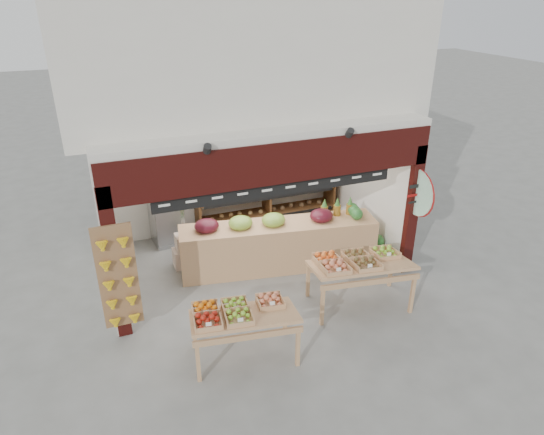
{
  "coord_description": "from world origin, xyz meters",
  "views": [
    {
      "loc": [
        -2.79,
        -7.95,
        5.23
      ],
      "look_at": [
        0.2,
        -0.2,
        1.25
      ],
      "focal_mm": 32.0,
      "sensor_mm": 36.0,
      "label": 1
    }
  ],
  "objects_px": {
    "refrigerator": "(165,209)",
    "watermelon_pile": "(375,250)",
    "display_table_right": "(357,263)",
    "display_table_left": "(236,314)",
    "mid_counter": "(278,244)",
    "back_shelving": "(267,179)",
    "cardboard_stack": "(196,251)"
  },
  "relations": [
    {
      "from": "back_shelving",
      "to": "refrigerator",
      "type": "height_order",
      "value": "back_shelving"
    },
    {
      "from": "display_table_left",
      "to": "display_table_right",
      "type": "xyz_separation_m",
      "value": [
        2.37,
        0.55,
        0.07
      ]
    },
    {
      "from": "back_shelving",
      "to": "display_table_right",
      "type": "bearing_deg",
      "value": -84.03
    },
    {
      "from": "refrigerator",
      "to": "display_table_right",
      "type": "distance_m",
      "value": 4.48
    },
    {
      "from": "refrigerator",
      "to": "display_table_right",
      "type": "xyz_separation_m",
      "value": [
        2.72,
        -3.56,
        0.04
      ]
    },
    {
      "from": "mid_counter",
      "to": "display_table_left",
      "type": "height_order",
      "value": "mid_counter"
    },
    {
      "from": "display_table_left",
      "to": "mid_counter",
      "type": "bearing_deg",
      "value": 55.09
    },
    {
      "from": "display_table_left",
      "to": "cardboard_stack",
      "type": "bearing_deg",
      "value": 89.08
    },
    {
      "from": "display_table_right",
      "to": "back_shelving",
      "type": "bearing_deg",
      "value": 95.97
    },
    {
      "from": "cardboard_stack",
      "to": "refrigerator",
      "type": "bearing_deg",
      "value": 109.4
    },
    {
      "from": "watermelon_pile",
      "to": "display_table_right",
      "type": "bearing_deg",
      "value": -134.46
    },
    {
      "from": "back_shelving",
      "to": "watermelon_pile",
      "type": "relative_size",
      "value": 4.47
    },
    {
      "from": "refrigerator",
      "to": "watermelon_pile",
      "type": "relative_size",
      "value": 2.19
    },
    {
      "from": "refrigerator",
      "to": "display_table_right",
      "type": "bearing_deg",
      "value": -59.27
    },
    {
      "from": "back_shelving",
      "to": "display_table_left",
      "type": "distance_m",
      "value": 4.55
    },
    {
      "from": "display_table_right",
      "to": "display_table_left",
      "type": "bearing_deg",
      "value": -166.87
    },
    {
      "from": "mid_counter",
      "to": "watermelon_pile",
      "type": "xyz_separation_m",
      "value": [
        2.05,
        -0.42,
        -0.34
      ]
    },
    {
      "from": "display_table_right",
      "to": "mid_counter",
      "type": "bearing_deg",
      "value": 115.65
    },
    {
      "from": "cardboard_stack",
      "to": "display_table_right",
      "type": "relative_size",
      "value": 0.53
    },
    {
      "from": "refrigerator",
      "to": "display_table_left",
      "type": "distance_m",
      "value": 4.13
    },
    {
      "from": "cardboard_stack",
      "to": "back_shelving",
      "type": "bearing_deg",
      "value": 28.38
    },
    {
      "from": "cardboard_stack",
      "to": "display_table_right",
      "type": "bearing_deg",
      "value": -46.48
    },
    {
      "from": "refrigerator",
      "to": "mid_counter",
      "type": "distance_m",
      "value": 2.69
    },
    {
      "from": "display_table_right",
      "to": "watermelon_pile",
      "type": "relative_size",
      "value": 2.51
    },
    {
      "from": "back_shelving",
      "to": "display_table_right",
      "type": "xyz_separation_m",
      "value": [
        0.37,
        -3.51,
        -0.35
      ]
    },
    {
      "from": "refrigerator",
      "to": "watermelon_pile",
      "type": "xyz_separation_m",
      "value": [
        3.96,
        -2.3,
        -0.63
      ]
    },
    {
      "from": "refrigerator",
      "to": "display_table_left",
      "type": "bearing_deg",
      "value": -91.83
    },
    {
      "from": "back_shelving",
      "to": "watermelon_pile",
      "type": "xyz_separation_m",
      "value": [
        1.61,
        -2.24,
        -1.02
      ]
    },
    {
      "from": "refrigerator",
      "to": "cardboard_stack",
      "type": "distance_m",
      "value": 1.31
    },
    {
      "from": "refrigerator",
      "to": "mid_counter",
      "type": "height_order",
      "value": "refrigerator"
    },
    {
      "from": "display_table_right",
      "to": "watermelon_pile",
      "type": "height_order",
      "value": "display_table_right"
    },
    {
      "from": "display_table_left",
      "to": "display_table_right",
      "type": "relative_size",
      "value": 0.91
    }
  ]
}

